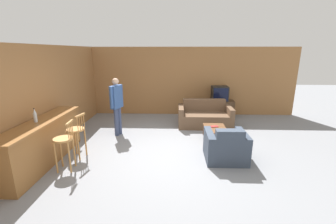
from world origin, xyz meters
TOP-DOWN VIEW (x-y plane):
  - ground_plane at (0.00, 0.00)m, footprint 24.00×24.00m
  - wall_back at (0.00, 3.70)m, footprint 9.40×0.08m
  - wall_left at (-3.12, 1.35)m, footprint 0.08×8.70m
  - bar_counter at (-2.79, -0.54)m, footprint 0.55×2.65m
  - bar_chair_near at (-2.18, -0.80)m, footprint 0.43×0.43m
  - bar_chair_mid at (-2.18, -0.22)m, footprint 0.47×0.47m
  - couch_far at (1.09, 2.25)m, footprint 1.76×0.93m
  - armchair_near at (1.28, -0.22)m, footprint 0.92×0.88m
  - coffee_table at (1.24, 0.97)m, footprint 0.60×0.86m
  - tv_unit at (1.77, 3.38)m, footprint 1.10×0.46m
  - tv at (1.77, 3.38)m, footprint 0.60×0.49m
  - bottle at (-2.83, -0.61)m, footprint 0.07×0.07m
  - book_on_table at (1.22, 1.06)m, footprint 0.23×0.17m
  - person_by_window at (-1.61, 1.30)m, footprint 0.30×0.53m

SIDE VIEW (x-z plane):
  - ground_plane at x=0.00m, z-range 0.00..0.00m
  - couch_far at x=1.09m, z-range -0.12..0.73m
  - coffee_table at x=1.24m, z-range 0.13..0.49m
  - armchair_near at x=1.28m, z-range -0.11..0.73m
  - tv_unit at x=1.77m, z-range 0.00..0.62m
  - book_on_table at x=1.22m, z-range 0.36..0.38m
  - bar_counter at x=-2.79m, z-range 0.00..1.00m
  - bar_chair_near at x=-2.18m, z-range 0.07..1.13m
  - bar_chair_mid at x=-2.18m, z-range 0.07..1.13m
  - tv at x=1.77m, z-range 0.62..1.17m
  - person_by_window at x=-1.61m, z-range 0.11..1.82m
  - bottle at x=-2.83m, z-range 0.98..1.28m
  - wall_back at x=0.00m, z-range 0.00..2.60m
  - wall_left at x=-3.12m, z-range 0.00..2.60m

